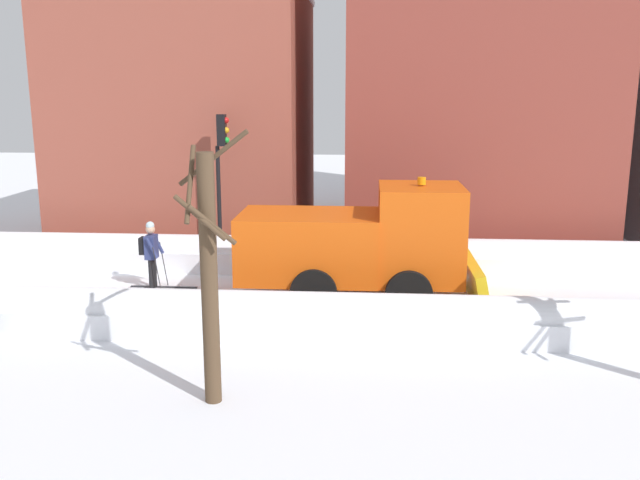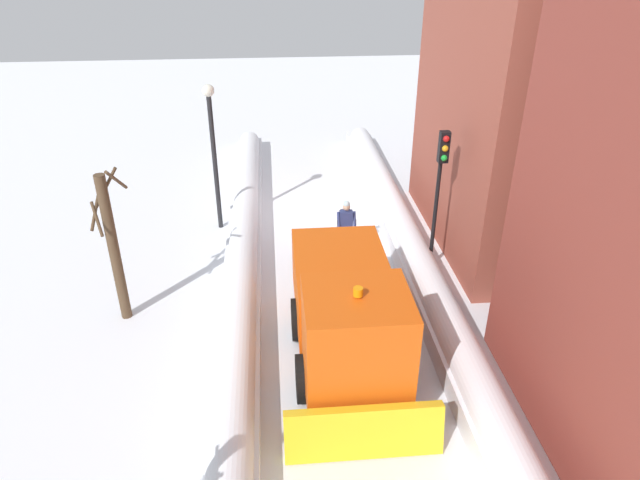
# 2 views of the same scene
# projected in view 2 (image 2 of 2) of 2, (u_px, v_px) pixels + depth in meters

# --- Properties ---
(ground_plane) EXTENTS (80.00, 80.00, 0.00)m
(ground_plane) POSITION_uv_depth(u_px,v_px,m) (356.00, 413.00, 12.50)
(ground_plane) COLOR white
(snowbank_left) EXTENTS (1.10, 36.00, 1.05)m
(snowbank_left) POSITION_uv_depth(u_px,v_px,m) (476.00, 390.00, 12.48)
(snowbank_left) COLOR white
(snowbank_left) RESTS_ON ground
(snowbank_right) EXTENTS (1.10, 36.00, 0.99)m
(snowbank_right) POSITION_uv_depth(u_px,v_px,m) (234.00, 407.00, 12.08)
(snowbank_right) COLOR white
(snowbank_right) RESTS_ON ground
(building_brick_near) EXTENTS (8.10, 8.00, 8.59)m
(building_brick_near) POSITION_uv_depth(u_px,v_px,m) (572.00, 113.00, 17.85)
(building_brick_near) COLOR brown
(building_brick_near) RESTS_ON ground
(plow_truck) EXTENTS (3.20, 5.98, 3.12)m
(plow_truck) POSITION_uv_depth(u_px,v_px,m) (347.00, 314.00, 13.24)
(plow_truck) COLOR #DB510F
(plow_truck) RESTS_ON ground
(skier) EXTENTS (0.62, 1.80, 1.81)m
(skier) POSITION_uv_depth(u_px,v_px,m) (346.00, 223.00, 18.37)
(skier) COLOR black
(skier) RESTS_ON ground
(traffic_light_pole) EXTENTS (0.28, 0.42, 4.47)m
(traffic_light_pole) POSITION_uv_depth(u_px,v_px,m) (440.00, 176.00, 16.33)
(traffic_light_pole) COLOR black
(traffic_light_pole) RESTS_ON ground
(street_lamp) EXTENTS (0.40, 0.40, 5.08)m
(street_lamp) POSITION_uv_depth(u_px,v_px,m) (213.00, 140.00, 18.79)
(street_lamp) COLOR black
(street_lamp) RESTS_ON ground
(bare_tree_near) EXTENTS (0.90, 1.20, 4.52)m
(bare_tree_near) POSITION_uv_depth(u_px,v_px,m) (113.00, 246.00, 14.57)
(bare_tree_near) COLOR #4C3826
(bare_tree_near) RESTS_ON ground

